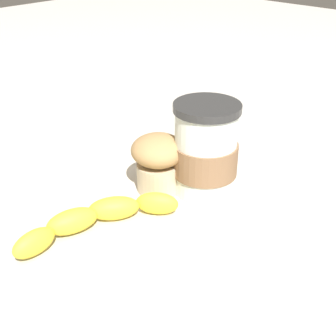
# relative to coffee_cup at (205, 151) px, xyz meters

# --- Properties ---
(ground_plane) EXTENTS (3.00, 3.00, 0.00)m
(ground_plane) POSITION_rel_coffee_cup_xyz_m (0.05, -0.02, -0.06)
(ground_plane) COLOR beige
(paper_napkin) EXTENTS (0.24, 0.24, 0.00)m
(paper_napkin) POSITION_rel_coffee_cup_xyz_m (0.05, -0.02, -0.06)
(paper_napkin) COLOR beige
(paper_napkin) RESTS_ON ground_plane
(coffee_cup) EXTENTS (0.09, 0.09, 0.13)m
(coffee_cup) POSITION_rel_coffee_cup_xyz_m (0.00, 0.00, 0.00)
(coffee_cup) COLOR silver
(coffee_cup) RESTS_ON paper_napkin
(muffin) EXTENTS (0.07, 0.07, 0.08)m
(muffin) POSITION_rel_coffee_cup_xyz_m (0.04, -0.05, -0.02)
(muffin) COLOR beige
(muffin) RESTS_ON paper_napkin
(banana) EXTENTS (0.21, 0.10, 0.03)m
(banana) POSITION_rel_coffee_cup_xyz_m (0.16, -0.04, -0.05)
(banana) COLOR yellow
(banana) RESTS_ON paper_napkin
(sugar_packet) EXTENTS (0.05, 0.04, 0.01)m
(sugar_packet) POSITION_rel_coffee_cup_xyz_m (0.05, -0.18, -0.06)
(sugar_packet) COLOR white
(sugar_packet) RESTS_ON ground_plane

